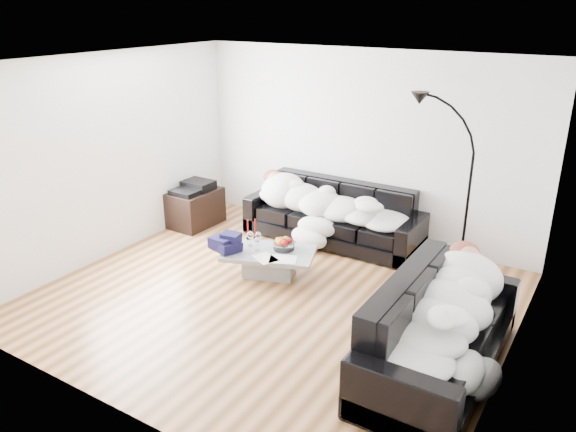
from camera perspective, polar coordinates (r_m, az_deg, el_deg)
The scene contains 24 objects.
ground at distance 6.47m, azimuth -1.42°, elevation -8.28°, with size 5.00×5.00×0.00m, color brown.
wall_back at distance 7.84m, azimuth 7.60°, elevation 7.09°, with size 5.00×0.02×2.60m, color silver.
wall_left at distance 7.55m, azimuth -17.67°, elevation 5.74°, with size 0.02×4.50×2.60m, color silver.
wall_right at distance 5.10m, azimuth 22.69°, elevation -2.16°, with size 0.02×4.50×2.60m, color silver.
ceiling at distance 5.67m, azimuth -1.66°, elevation 15.30°, with size 5.00×5.00×0.00m, color white.
sofa_back at distance 7.80m, azimuth 4.57°, elevation 0.25°, with size 2.48×0.86×0.81m, color black.
sofa_right at distance 5.28m, azimuth 15.26°, elevation -10.90°, with size 2.16×0.93×0.88m, color black.
sleeper_back at distance 7.68m, azimuth 4.44°, elevation 1.70°, with size 2.10×0.73×0.42m, color white, non-canonical shape.
sleeper_right at distance 5.18m, azimuth 15.48°, elevation -8.93°, with size 1.85×0.78×0.45m, color white, non-canonical shape.
teal_cushion at distance 5.74m, azimuth 16.97°, elevation -5.20°, with size 0.36×0.30×0.20m, color #0F586A.
coffee_table at distance 6.90m, azimuth -1.92°, elevation -4.81°, with size 1.10×0.64×0.32m, color #939699.
fruit_bowl at distance 6.85m, azimuth -0.42°, elevation -2.80°, with size 0.26×0.26×0.16m, color white.
wine_glass_a at distance 6.99m, azimuth -3.04°, elevation -2.27°, with size 0.07×0.07×0.17m, color white.
wine_glass_b at distance 6.96m, azimuth -3.84°, elevation -2.31°, with size 0.08×0.08×0.19m, color white.
wine_glass_c at distance 6.84m, azimuth -3.16°, elevation -2.84°, with size 0.07×0.07×0.17m, color white.
candle_left at distance 7.13m, azimuth -4.10°, elevation -1.39°, with size 0.05×0.05×0.26m, color maroon.
candle_right at distance 7.14m, azimuth -3.34°, elevation -1.32°, with size 0.05×0.05×0.27m, color maroon.
newspaper_a at distance 6.61m, azimuth -0.53°, elevation -4.39°, with size 0.32×0.24×0.01m, color silver.
newspaper_b at distance 6.65m, azimuth -2.34°, elevation -4.27°, with size 0.30×0.22×0.01m, color silver.
navy_jacket at distance 6.83m, azimuth -6.30°, elevation -2.14°, with size 0.37×0.31×0.18m, color black, non-canonical shape.
shoes at distance 4.84m, azimuth 10.12°, elevation -19.36°, with size 0.49×0.35×0.11m, color #472311, non-canonical shape.
av_cabinet at distance 8.50m, azimuth -9.40°, elevation 0.82°, with size 0.53×0.78×0.53m, color black.
stereo at distance 8.40m, azimuth -9.53°, elevation 2.95°, with size 0.44×0.34×0.13m, color black.
floor_lamp at distance 6.75m, azimuth 17.76°, elevation 1.06°, with size 0.71×0.28×1.95m, color black, non-canonical shape.
Camera 1 is at (3.11, -4.70, 3.17)m, focal length 35.00 mm.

